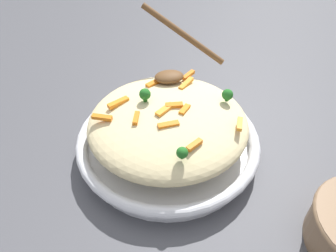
# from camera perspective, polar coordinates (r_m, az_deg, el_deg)

# --- Properties ---
(ground_plane) EXTENTS (2.40, 2.40, 0.00)m
(ground_plane) POSITION_cam_1_polar(r_m,az_deg,el_deg) (0.61, 0.00, -4.52)
(ground_plane) COLOR #4C4C51
(serving_bowl) EXTENTS (0.34, 0.34, 0.05)m
(serving_bowl) POSITION_cam_1_polar(r_m,az_deg,el_deg) (0.59, 0.00, -2.88)
(serving_bowl) COLOR silver
(serving_bowl) RESTS_ON ground_plane
(pasta_mound) EXTENTS (0.28, 0.28, 0.07)m
(pasta_mound) POSITION_cam_1_polar(r_m,az_deg,el_deg) (0.56, 0.00, 0.62)
(pasta_mound) COLOR beige
(pasta_mound) RESTS_ON serving_bowl
(carrot_piece_0) EXTENTS (0.02, 0.03, 0.01)m
(carrot_piece_0) POSITION_cam_1_polar(r_m,az_deg,el_deg) (0.53, 3.02, 3.02)
(carrot_piece_0) COLOR orange
(carrot_piece_0) RESTS_ON pasta_mound
(carrot_piece_1) EXTENTS (0.02, 0.03, 0.01)m
(carrot_piece_1) POSITION_cam_1_polar(r_m,az_deg,el_deg) (0.52, -5.78, 1.41)
(carrot_piece_1) COLOR orange
(carrot_piece_1) RESTS_ON pasta_mound
(carrot_piece_2) EXTENTS (0.04, 0.04, 0.01)m
(carrot_piece_2) POSITION_cam_1_polar(r_m,az_deg,el_deg) (0.60, 3.31, 7.66)
(carrot_piece_2) COLOR orange
(carrot_piece_2) RESTS_ON pasta_mound
(carrot_piece_3) EXTENTS (0.03, 0.03, 0.01)m
(carrot_piece_3) POSITION_cam_1_polar(r_m,az_deg,el_deg) (0.63, 3.73, 9.20)
(carrot_piece_3) COLOR orange
(carrot_piece_3) RESTS_ON pasta_mound
(carrot_piece_4) EXTENTS (0.04, 0.03, 0.01)m
(carrot_piece_4) POSITION_cam_1_polar(r_m,az_deg,el_deg) (0.56, -8.99, 4.19)
(carrot_piece_4) COLOR orange
(carrot_piece_4) RESTS_ON pasta_mound
(carrot_piece_5) EXTENTS (0.04, 0.03, 0.01)m
(carrot_piece_5) POSITION_cam_1_polar(r_m,az_deg,el_deg) (0.53, -0.58, 3.03)
(carrot_piece_5) COLOR orange
(carrot_piece_5) RESTS_ON pasta_mound
(carrot_piece_6) EXTENTS (0.03, 0.01, 0.01)m
(carrot_piece_6) POSITION_cam_1_polar(r_m,az_deg,el_deg) (0.54, 1.08, 3.89)
(carrot_piece_6) COLOR orange
(carrot_piece_6) RESTS_ON pasta_mound
(carrot_piece_7) EXTENTS (0.03, 0.02, 0.01)m
(carrot_piece_7) POSITION_cam_1_polar(r_m,az_deg,el_deg) (0.48, 4.78, -3.41)
(carrot_piece_7) COLOR orange
(carrot_piece_7) RESTS_ON pasta_mound
(carrot_piece_8) EXTENTS (0.04, 0.03, 0.01)m
(carrot_piece_8) POSITION_cam_1_polar(r_m,az_deg,el_deg) (0.60, -2.39, 7.87)
(carrot_piece_8) COLOR orange
(carrot_piece_8) RESTS_ON pasta_mound
(carrot_piece_9) EXTENTS (0.02, 0.03, 0.01)m
(carrot_piece_9) POSITION_cam_1_polar(r_m,az_deg,el_deg) (0.52, 12.86, 0.36)
(carrot_piece_9) COLOR orange
(carrot_piece_9) RESTS_ON pasta_mound
(carrot_piece_10) EXTENTS (0.04, 0.01, 0.01)m
(carrot_piece_10) POSITION_cam_1_polar(r_m,az_deg,el_deg) (0.50, 0.08, 0.21)
(carrot_piece_10) COLOR orange
(carrot_piece_10) RESTS_ON pasta_mound
(carrot_piece_11) EXTENTS (0.04, 0.02, 0.01)m
(carrot_piece_11) POSITION_cam_1_polar(r_m,az_deg,el_deg) (0.53, -11.88, 1.54)
(carrot_piece_11) COLOR orange
(carrot_piece_11) RESTS_ON pasta_mound
(broccoli_floret_0) EXTENTS (0.02, 0.02, 0.02)m
(broccoli_floret_0) POSITION_cam_1_polar(r_m,az_deg,el_deg) (0.46, 3.19, -4.79)
(broccoli_floret_0) COLOR #205B1C
(broccoli_floret_0) RESTS_ON pasta_mound
(broccoli_floret_1) EXTENTS (0.02, 0.02, 0.02)m
(broccoli_floret_1) POSITION_cam_1_polar(r_m,az_deg,el_deg) (0.57, 10.72, 5.58)
(broccoli_floret_1) COLOR #205B1C
(broccoli_floret_1) RESTS_ON pasta_mound
(broccoli_floret_2) EXTENTS (0.02, 0.02, 0.03)m
(broccoli_floret_2) POSITION_cam_1_polar(r_m,az_deg,el_deg) (0.55, -4.19, 5.73)
(broccoli_floret_2) COLOR #205B1C
(broccoli_floret_2) RESTS_ON pasta_mound
(serving_spoon) EXTENTS (0.16, 0.14, 0.11)m
(serving_spoon) POSITION_cam_1_polar(r_m,az_deg,el_deg) (0.62, 1.29, 12.07)
(serving_spoon) COLOR brown
(serving_spoon) RESTS_ON pasta_mound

